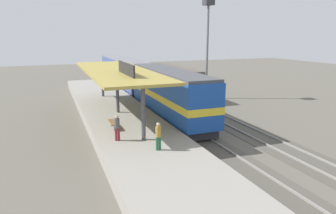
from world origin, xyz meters
The scene contains 12 objects.
ground_plane centered at (2.00, 0.00, 0.00)m, with size 120.00×120.00×0.00m, color #5B564C.
track_near centered at (0.00, 0.00, 0.03)m, with size 3.20×110.00×0.16m.
track_far centered at (4.60, 0.00, 0.03)m, with size 3.20×110.00×0.16m.
platform centered at (-4.60, 0.00, 0.45)m, with size 6.00×44.00×0.90m, color gray.
station_canopy centered at (-4.60, -0.09, 4.53)m, with size 5.20×18.00×4.70m.
platform_bench centered at (-6.00, -4.71, 1.34)m, with size 0.44×1.70×0.50m.
locomotive centered at (0.00, -0.91, 2.41)m, with size 2.93×14.43×4.44m.
passenger_carriage_single centered at (0.00, 17.09, 2.31)m, with size 2.90×20.00×4.24m.
freight_car centered at (4.60, 9.39, 1.97)m, with size 2.80×12.00×3.54m.
light_mast centered at (7.80, 6.71, 8.40)m, with size 1.10×1.10×11.70m.
person_waiting centered at (-6.25, -7.54, 1.85)m, with size 0.34×0.34×1.71m.
person_walking centered at (-4.31, -10.14, 1.85)m, with size 0.34×0.34×1.71m.
Camera 1 is at (-10.08, -26.76, 7.66)m, focal length 33.15 mm.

